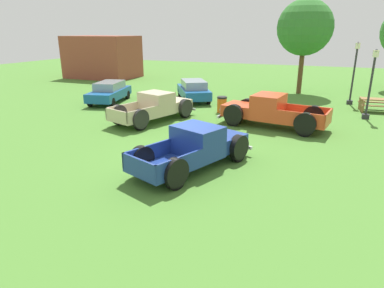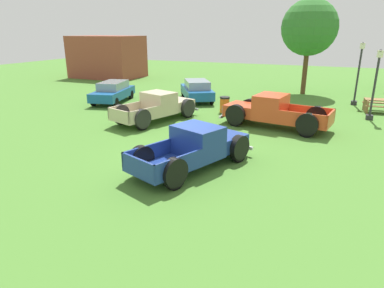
{
  "view_description": "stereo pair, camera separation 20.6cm",
  "coord_description": "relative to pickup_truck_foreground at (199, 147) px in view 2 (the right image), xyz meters",
  "views": [
    {
      "loc": [
        4.87,
        -11.14,
        4.65
      ],
      "look_at": [
        0.68,
        -0.72,
        0.9
      ],
      "focal_mm": 31.78,
      "sensor_mm": 36.0,
      "label": 1
    },
    {
      "loc": [
        5.06,
        -11.06,
        4.65
      ],
      "look_at": [
        0.68,
        -0.72,
        0.9
      ],
      "focal_mm": 31.78,
      "sensor_mm": 36.0,
      "label": 2
    }
  ],
  "objects": [
    {
      "name": "oak_tree_west",
      "position": [
        1.92,
        16.96,
        4.16
      ],
      "size": [
        4.08,
        4.08,
        6.93
      ],
      "color": "brown",
      "rests_on": "ground_plane"
    },
    {
      "name": "ground_plane",
      "position": [
        -0.81,
        0.39,
        -0.71
      ],
      "size": [
        80.0,
        80.0,
        0.0
      ],
      "primitive_type": "plane",
      "color": "#477A2D"
    },
    {
      "name": "sedan_distant_a",
      "position": [
        -4.64,
        11.18,
        0.04
      ],
      "size": [
        3.71,
        4.54,
        1.42
      ],
      "color": "#195699",
      "rests_on": "ground_plane"
    },
    {
      "name": "trash_can",
      "position": [
        -1.72,
        8.42,
        -0.23
      ],
      "size": [
        0.59,
        0.59,
        0.95
      ],
      "color": "orange",
      "rests_on": "ground_plane"
    },
    {
      "name": "sedan_distant_b",
      "position": [
        -9.69,
        8.44,
        0.02
      ],
      "size": [
        2.58,
        4.44,
        1.39
      ],
      "color": "#195699",
      "rests_on": "ground_plane"
    },
    {
      "name": "picnic_table",
      "position": [
        6.84,
        12.13,
        -0.22
      ],
      "size": [
        1.94,
        1.66,
        0.78
      ],
      "color": "olive",
      "rests_on": "ground_plane"
    },
    {
      "name": "lamp_post_near",
      "position": [
        5.47,
        13.93,
        1.39
      ],
      "size": [
        0.36,
        0.36,
        4.01
      ],
      "color": "#2D2D33",
      "rests_on": "ground_plane"
    },
    {
      "name": "lamp_post_far",
      "position": [
        6.16,
        9.94,
        1.27
      ],
      "size": [
        0.36,
        0.36,
        3.76
      ],
      "color": "#2D2D33",
      "rests_on": "ground_plane"
    },
    {
      "name": "pickup_truck_behind_left",
      "position": [
        -4.45,
        5.38,
        0.02
      ],
      "size": [
        3.24,
        5.3,
        1.53
      ],
      "color": "#C6B793",
      "rests_on": "ground_plane"
    },
    {
      "name": "brick_pavilion",
      "position": [
        -18.01,
        19.33,
        1.38
      ],
      "size": [
        6.78,
        4.79,
        4.17
      ],
      "color": "brown",
      "rests_on": "ground_plane"
    },
    {
      "name": "pickup_truck_foreground",
      "position": [
        0.0,
        0.0,
        0.0
      ],
      "size": [
        3.37,
        5.16,
        1.49
      ],
      "color": "navy",
      "rests_on": "ground_plane"
    },
    {
      "name": "pickup_truck_behind_right",
      "position": [
        1.29,
        6.35,
        0.07
      ],
      "size": [
        5.58,
        2.78,
        1.63
      ],
      "color": "#D14723",
      "rests_on": "ground_plane"
    }
  ]
}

